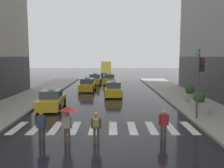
# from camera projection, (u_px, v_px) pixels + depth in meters

# --- Properties ---
(ground_plane) EXTENTS (160.00, 160.00, 0.00)m
(ground_plane) POSITION_uv_depth(u_px,v_px,m) (102.00, 146.00, 11.99)
(ground_plane) COLOR black
(crosswalk_markings) EXTENTS (11.30, 2.80, 0.01)m
(crosswalk_markings) POSITION_uv_depth(u_px,v_px,m) (104.00, 128.00, 14.97)
(crosswalk_markings) COLOR silver
(crosswalk_markings) RESTS_ON ground
(traffic_light_pole) EXTENTS (0.44, 0.84, 4.80)m
(traffic_light_pole) POSITION_uv_depth(u_px,v_px,m) (201.00, 74.00, 16.34)
(traffic_light_pole) COLOR #47474C
(traffic_light_pole) RESTS_ON curb_right
(taxi_lead) EXTENTS (2.09, 4.61, 1.80)m
(taxi_lead) POSITION_uv_depth(u_px,v_px,m) (53.00, 100.00, 20.46)
(taxi_lead) COLOR gold
(taxi_lead) RESTS_ON ground
(taxi_second) EXTENTS (1.98, 4.56, 1.80)m
(taxi_second) POSITION_uv_depth(u_px,v_px,m) (115.00, 89.00, 27.01)
(taxi_second) COLOR yellow
(taxi_second) RESTS_ON ground
(taxi_third) EXTENTS (2.01, 4.58, 1.80)m
(taxi_third) POSITION_uv_depth(u_px,v_px,m) (89.00, 85.00, 31.01)
(taxi_third) COLOR gold
(taxi_third) RESTS_ON ground
(taxi_fourth) EXTENTS (1.95, 4.55, 1.80)m
(taxi_fourth) POSITION_uv_depth(u_px,v_px,m) (110.00, 80.00, 38.62)
(taxi_fourth) COLOR yellow
(taxi_fourth) RESTS_ON ground
(taxi_fifth) EXTENTS (2.00, 4.57, 1.80)m
(taxi_fifth) POSITION_uv_depth(u_px,v_px,m) (96.00, 80.00, 38.52)
(taxi_fifth) COLOR gold
(taxi_fifth) RESTS_ON ground
(box_truck) EXTENTS (2.33, 7.56, 3.35)m
(box_truck) POSITION_uv_depth(u_px,v_px,m) (107.00, 68.00, 55.80)
(box_truck) COLOR #2D2D2D
(box_truck) RESTS_ON ground
(pedestrian_with_umbrella) EXTENTS (0.96, 0.96, 1.94)m
(pedestrian_with_umbrella) POSITION_uv_depth(u_px,v_px,m) (69.00, 115.00, 12.12)
(pedestrian_with_umbrella) COLOR #473D33
(pedestrian_with_umbrella) RESTS_ON ground
(pedestrian_with_backpack) EXTENTS (0.55, 0.43, 1.65)m
(pedestrian_with_backpack) POSITION_uv_depth(u_px,v_px,m) (97.00, 125.00, 12.15)
(pedestrian_with_backpack) COLOR #473D33
(pedestrian_with_backpack) RESTS_ON ground
(pedestrian_with_handbag) EXTENTS (0.60, 0.24, 1.65)m
(pedestrian_with_handbag) POSITION_uv_depth(u_px,v_px,m) (43.00, 125.00, 12.25)
(pedestrian_with_handbag) COLOR #333338
(pedestrian_with_handbag) RESTS_ON ground
(pedestrian_plain_coat) EXTENTS (0.55, 0.24, 1.65)m
(pedestrian_plain_coat) POSITION_uv_depth(u_px,v_px,m) (165.00, 123.00, 12.72)
(pedestrian_plain_coat) COLOR #473D33
(pedestrian_plain_coat) RESTS_ON ground
(planter_near_corner) EXTENTS (1.10, 1.10, 1.60)m
(planter_near_corner) POSITION_uv_depth(u_px,v_px,m) (200.00, 103.00, 18.54)
(planter_near_corner) COLOR #A8A399
(planter_near_corner) RESTS_ON curb_right
(planter_mid_block) EXTENTS (1.10, 1.10, 1.60)m
(planter_mid_block) POSITION_uv_depth(u_px,v_px,m) (191.00, 94.00, 22.74)
(planter_mid_block) COLOR #A8A399
(planter_mid_block) RESTS_ON curb_right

